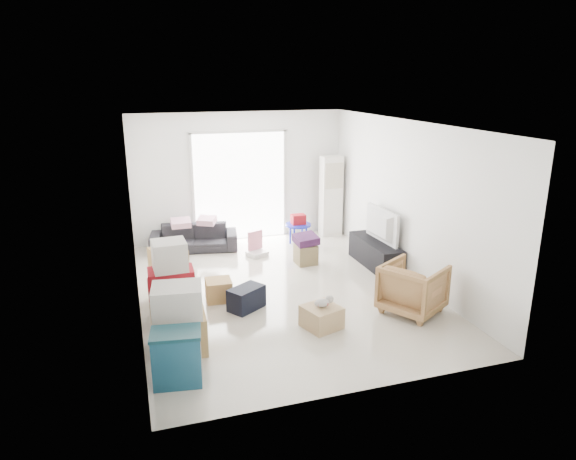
% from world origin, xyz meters
% --- Properties ---
extents(room_shell, '(4.98, 6.48, 3.18)m').
position_xyz_m(room_shell, '(0.00, 0.00, 1.35)').
color(room_shell, beige).
rests_on(room_shell, ground).
extents(sliding_door, '(2.10, 0.04, 2.33)m').
position_xyz_m(sliding_door, '(0.00, 2.98, 1.24)').
color(sliding_door, white).
rests_on(sliding_door, room_shell).
extents(ac_tower, '(0.45, 0.30, 1.75)m').
position_xyz_m(ac_tower, '(1.95, 2.65, 0.88)').
color(ac_tower, white).
rests_on(ac_tower, room_shell).
extents(tv_console, '(0.43, 1.44, 0.48)m').
position_xyz_m(tv_console, '(2.00, 0.55, 0.24)').
color(tv_console, black).
rests_on(tv_console, room_shell).
extents(television, '(0.66, 1.09, 0.14)m').
position_xyz_m(television, '(2.00, 0.55, 0.55)').
color(television, black).
rests_on(television, tv_console).
extents(sofa, '(1.79, 0.79, 0.68)m').
position_xyz_m(sofa, '(-1.08, 2.50, 0.34)').
color(sofa, '#242429').
rests_on(sofa, room_shell).
extents(pillow_left, '(0.34, 0.27, 0.11)m').
position_xyz_m(pillow_left, '(-1.33, 2.47, 0.73)').
color(pillow_left, '#E5A7BF').
rests_on(pillow_left, sofa).
extents(pillow_right, '(0.44, 0.42, 0.12)m').
position_xyz_m(pillow_right, '(-0.81, 2.50, 0.74)').
color(pillow_right, '#E5A7BF').
rests_on(pillow_right, sofa).
extents(armchair, '(1.07, 1.08, 0.83)m').
position_xyz_m(armchair, '(1.63, -1.38, 0.42)').
color(armchair, tan).
rests_on(armchair, room_shell).
extents(storage_bins, '(0.61, 0.47, 0.65)m').
position_xyz_m(storage_bins, '(-1.90, -2.20, 0.32)').
color(storage_bins, navy).
rests_on(storage_bins, room_shell).
extents(box_stack_a, '(0.69, 0.59, 0.89)m').
position_xyz_m(box_stack_a, '(-1.80, -1.48, 0.42)').
color(box_stack_a, '#AF884F').
rests_on(box_stack_a, room_shell).
extents(box_stack_b, '(0.66, 0.66, 1.21)m').
position_xyz_m(box_stack_b, '(-1.80, -0.63, 0.53)').
color(box_stack_b, '#AF884F').
rests_on(box_stack_b, room_shell).
extents(box_stack_c, '(0.60, 0.60, 0.85)m').
position_xyz_m(box_stack_c, '(-1.77, 0.14, 0.41)').
color(box_stack_c, '#AF884F').
rests_on(box_stack_c, room_shell).
extents(loose_box, '(0.42, 0.42, 0.33)m').
position_xyz_m(loose_box, '(-1.04, -0.08, 0.16)').
color(loose_box, '#AF884F').
rests_on(loose_box, room_shell).
extents(duffel_bag, '(0.63, 0.57, 0.35)m').
position_xyz_m(duffel_bag, '(-0.71, -0.54, 0.17)').
color(duffel_bag, black).
rests_on(duffel_bag, room_shell).
extents(ottoman, '(0.38, 0.38, 0.37)m').
position_xyz_m(ottoman, '(0.81, 1.05, 0.19)').
color(ottoman, olive).
rests_on(ottoman, room_shell).
extents(blanket, '(0.43, 0.43, 0.14)m').
position_xyz_m(blanket, '(0.81, 1.05, 0.44)').
color(blanket, '#461D49').
rests_on(blanket, ottoman).
extents(kids_table, '(0.53, 0.53, 0.66)m').
position_xyz_m(kids_table, '(1.03, 2.14, 0.47)').
color(kids_table, '#1721B7').
rests_on(kids_table, room_shell).
extents(toy_walker, '(0.44, 0.43, 0.47)m').
position_xyz_m(toy_walker, '(0.04, 1.79, 0.13)').
color(toy_walker, silver).
rests_on(toy_walker, room_shell).
extents(wood_crate, '(0.59, 0.59, 0.31)m').
position_xyz_m(wood_crate, '(0.16, -1.43, 0.16)').
color(wood_crate, tan).
rests_on(wood_crate, room_shell).
extents(plush_bunny, '(0.29, 0.16, 0.15)m').
position_xyz_m(plush_bunny, '(0.19, -1.43, 0.38)').
color(plush_bunny, '#B2ADA8').
rests_on(plush_bunny, wood_crate).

